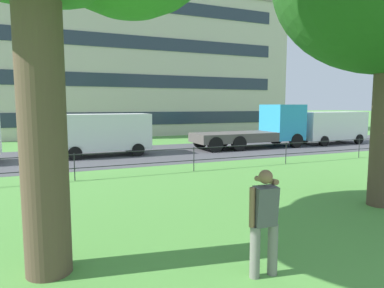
{
  "coord_description": "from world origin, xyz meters",
  "views": [
    {
      "loc": [
        -3.21,
        0.98,
        2.69
      ],
      "look_at": [
        0.44,
        9.53,
        1.64
      ],
      "focal_mm": 32.11,
      "sensor_mm": 36.0,
      "label": 1
    }
  ],
  "objects_px": {
    "panel_van_left": "(331,126)",
    "apartment_building_background": "(134,68)",
    "person_thrower": "(264,219)",
    "panel_van_far_right": "(102,132)",
    "flatbed_truck_center": "(263,128)"
  },
  "relations": [
    {
      "from": "panel_van_left",
      "to": "apartment_building_background",
      "type": "distance_m",
      "value": 20.7
    },
    {
      "from": "person_thrower",
      "to": "panel_van_far_right",
      "type": "relative_size",
      "value": 0.34
    },
    {
      "from": "panel_van_far_right",
      "to": "flatbed_truck_center",
      "type": "relative_size",
      "value": 0.69
    },
    {
      "from": "panel_van_left",
      "to": "flatbed_truck_center",
      "type": "bearing_deg",
      "value": 178.33
    },
    {
      "from": "flatbed_truck_center",
      "to": "panel_van_left",
      "type": "relative_size",
      "value": 1.46
    },
    {
      "from": "panel_van_far_right",
      "to": "flatbed_truck_center",
      "type": "xyz_separation_m",
      "value": [
        10.18,
        -0.14,
        -0.05
      ]
    },
    {
      "from": "panel_van_far_right",
      "to": "apartment_building_background",
      "type": "bearing_deg",
      "value": 70.89
    },
    {
      "from": "apartment_building_background",
      "to": "person_thrower",
      "type": "bearing_deg",
      "value": -100.11
    },
    {
      "from": "flatbed_truck_center",
      "to": "apartment_building_background",
      "type": "distance_m",
      "value": 18.57
    },
    {
      "from": "person_thrower",
      "to": "flatbed_truck_center",
      "type": "height_order",
      "value": "flatbed_truck_center"
    },
    {
      "from": "panel_van_far_right",
      "to": "apartment_building_background",
      "type": "xyz_separation_m",
      "value": [
        5.94,
        17.13,
        5.28
      ]
    },
    {
      "from": "apartment_building_background",
      "to": "flatbed_truck_center",
      "type": "bearing_deg",
      "value": -76.19
    },
    {
      "from": "flatbed_truck_center",
      "to": "apartment_building_background",
      "type": "relative_size",
      "value": 0.26
    },
    {
      "from": "panel_van_far_right",
      "to": "panel_van_left",
      "type": "height_order",
      "value": "same"
    },
    {
      "from": "person_thrower",
      "to": "apartment_building_background",
      "type": "height_order",
      "value": "apartment_building_background"
    }
  ]
}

